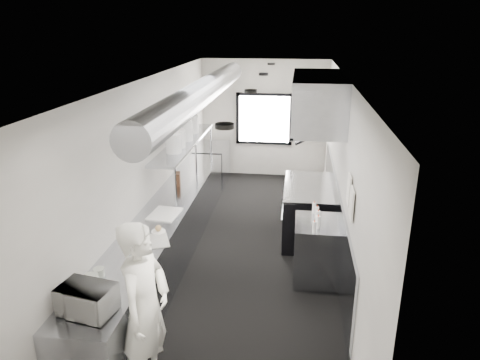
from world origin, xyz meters
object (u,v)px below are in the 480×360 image
(deli_tub_a, at_px, (92,279))
(small_plate, at_px, (159,232))
(deli_tub_b, at_px, (99,272))
(plate_stack_a, at_px, (174,143))
(plate_stack_b, at_px, (179,139))
(plate_stack_c, at_px, (185,130))
(pass_shelf, at_px, (185,143))
(far_work_table, at_px, (212,165))
(bottle_station, at_px, (317,251))
(squeeze_bottle_c, at_px, (318,217))
(cutting_board, at_px, (165,214))
(squeeze_bottle_d, at_px, (317,212))
(prep_counter, at_px, (167,235))
(knife_block, at_px, (177,179))
(squeeze_bottle_b, at_px, (318,222))
(microwave, at_px, (87,300))
(plate_stack_d, at_px, (193,124))
(line_cook, at_px, (145,310))
(squeeze_bottle_a, at_px, (314,227))
(range, at_px, (308,211))
(squeeze_bottle_e, at_px, (314,208))
(exhaust_hood, at_px, (317,101))

(deli_tub_a, bearing_deg, small_plate, 75.85)
(deli_tub_b, bearing_deg, plate_stack_a, 87.00)
(plate_stack_b, height_order, plate_stack_c, plate_stack_c)
(pass_shelf, distance_m, far_work_table, 2.45)
(bottle_station, relative_size, squeeze_bottle_c, 4.94)
(cutting_board, distance_m, squeeze_bottle_d, 2.23)
(plate_stack_b, height_order, squeeze_bottle_d, plate_stack_b)
(prep_counter, xyz_separation_m, knife_block, (-0.08, 1.04, 0.56))
(cutting_board, bearing_deg, squeeze_bottle_b, -4.68)
(prep_counter, xyz_separation_m, microwave, (-0.00, -2.60, 0.60))
(deli_tub_b, xyz_separation_m, plate_stack_c, (0.14, 3.53, 0.81))
(plate_stack_d, height_order, squeeze_bottle_d, plate_stack_d)
(pass_shelf, bearing_deg, cutting_board, -86.88)
(far_work_table, bearing_deg, plate_stack_b, -90.94)
(bottle_station, xyz_separation_m, line_cook, (-1.75, -2.33, 0.48))
(plate_stack_b, height_order, squeeze_bottle_a, plate_stack_b)
(knife_block, bearing_deg, far_work_table, 77.11)
(deli_tub_b, height_order, squeeze_bottle_c, squeeze_bottle_c)
(small_plate, bearing_deg, plate_stack_c, 94.48)
(squeeze_bottle_b, bearing_deg, knife_block, 148.68)
(line_cook, bearing_deg, bottle_station, -26.95)
(range, relative_size, line_cook, 0.86)
(plate_stack_b, height_order, squeeze_bottle_e, plate_stack_b)
(cutting_board, height_order, plate_stack_d, plate_stack_d)
(pass_shelf, xyz_separation_m, plate_stack_c, (-0.00, 0.08, 0.22))
(deli_tub_a, bearing_deg, exhaust_hood, 53.74)
(deli_tub_a, distance_m, plate_stack_d, 4.35)
(deli_tub_b, bearing_deg, squeeze_bottle_a, 30.53)
(far_work_table, bearing_deg, cutting_board, -89.23)
(deli_tub_a, bearing_deg, knife_block, 88.07)
(bottle_station, height_order, line_cook, line_cook)
(deli_tub_a, distance_m, cutting_board, 1.93)
(exhaust_hood, xyz_separation_m, knife_block, (-2.33, -0.16, -1.38))
(squeeze_bottle_e, bearing_deg, range, 92.91)
(prep_counter, relative_size, squeeze_bottle_b, 33.66)
(squeeze_bottle_c, bearing_deg, plate_stack_c, 142.28)
(deli_tub_a, bearing_deg, microwave, -68.95)
(plate_stack_c, bearing_deg, line_cook, -81.79)
(prep_counter, xyz_separation_m, squeeze_bottle_d, (2.28, -0.04, 0.53))
(pass_shelf, distance_m, range, 2.49)
(far_work_table, height_order, squeeze_bottle_b, squeeze_bottle_b)
(exhaust_hood, height_order, prep_counter, exhaust_hood)
(microwave, relative_size, plate_stack_d, 1.41)
(squeeze_bottle_b, height_order, squeeze_bottle_d, squeeze_bottle_b)
(small_plate, relative_size, squeeze_bottle_e, 1.15)
(prep_counter, height_order, squeeze_bottle_c, squeeze_bottle_c)
(range, bearing_deg, deli_tub_b, -126.92)
(squeeze_bottle_c, bearing_deg, deli_tub_a, -142.54)
(microwave, distance_m, squeeze_bottle_e, 3.53)
(microwave, xyz_separation_m, knife_block, (-0.08, 3.65, -0.03))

